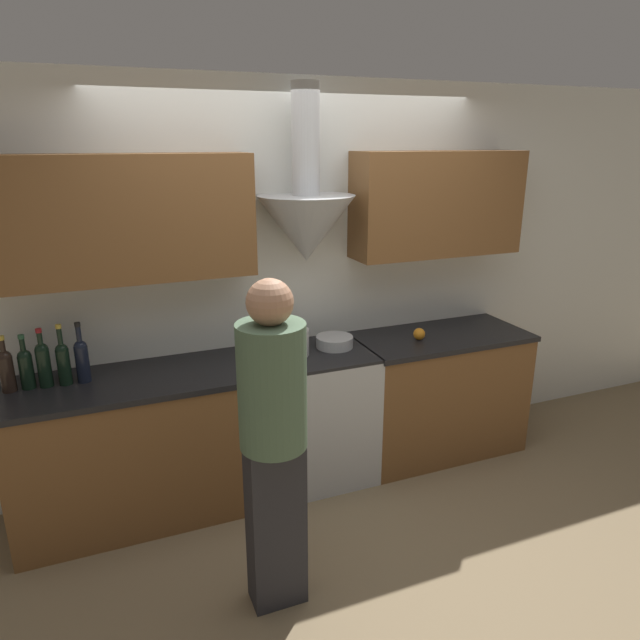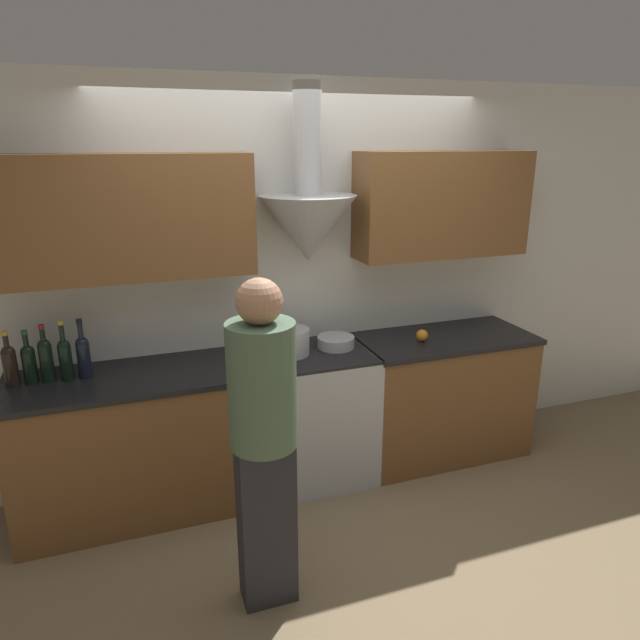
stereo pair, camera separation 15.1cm
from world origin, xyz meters
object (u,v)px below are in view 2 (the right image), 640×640
object	(u,v)px
stove_range	(315,414)
person_foreground_left	(264,433)
mixing_bowl	(336,342)
stock_pot	(290,342)
orange_fruit	(422,335)
wine_bottle_2	(46,358)
wine_bottle_3	(65,357)
wine_bottle_0	(10,363)
wine_bottle_1	(29,362)
wine_bottle_4	(83,354)

from	to	relation	value
stove_range	person_foreground_left	size ratio (longest dim) A/B	0.54
mixing_bowl	stock_pot	bearing A→B (deg)	-176.71
stove_range	orange_fruit	bearing A→B (deg)	-3.01
orange_fruit	stove_range	bearing A→B (deg)	176.99
orange_fruit	person_foreground_left	world-z (taller)	person_foreground_left
wine_bottle_2	wine_bottle_3	world-z (taller)	wine_bottle_3
wine_bottle_0	wine_bottle_2	xyz separation A→B (m)	(0.19, -0.00, 0.01)
wine_bottle_1	stove_range	bearing A→B (deg)	-2.55
wine_bottle_0	wine_bottle_1	xyz separation A→B (m)	(0.10, 0.01, -0.01)
wine_bottle_3	orange_fruit	bearing A→B (deg)	-2.47
orange_fruit	mixing_bowl	bearing A→B (deg)	172.13
wine_bottle_1	wine_bottle_3	bearing A→B (deg)	-5.33
mixing_bowl	orange_fruit	xyz separation A→B (m)	(0.60, -0.08, 0.00)
wine_bottle_3	stock_pot	world-z (taller)	wine_bottle_3
wine_bottle_2	stock_pot	distance (m)	1.42
wine_bottle_0	wine_bottle_2	world-z (taller)	wine_bottle_2
wine_bottle_4	mixing_bowl	size ratio (longest dim) A/B	1.44
wine_bottle_1	wine_bottle_4	bearing A→B (deg)	-3.39
wine_bottle_4	orange_fruit	size ratio (longest dim) A/B	4.35
wine_bottle_2	wine_bottle_4	world-z (taller)	wine_bottle_4
wine_bottle_4	wine_bottle_3	bearing A→B (deg)	-179.56
stove_range	stock_pot	bearing A→B (deg)	171.56
stove_range	mixing_bowl	xyz separation A→B (m)	(0.16, 0.04, 0.48)
stock_pot	orange_fruit	distance (m)	0.93
wine_bottle_1	mixing_bowl	bearing A→B (deg)	-0.99
stove_range	orange_fruit	xyz separation A→B (m)	(0.76, -0.04, 0.49)
orange_fruit	wine_bottle_2	bearing A→B (deg)	177.42
wine_bottle_1	orange_fruit	distance (m)	2.44
wine_bottle_1	wine_bottle_4	size ratio (longest dim) A/B	0.89
wine_bottle_0	orange_fruit	distance (m)	2.54
wine_bottle_0	wine_bottle_1	bearing A→B (deg)	4.05
wine_bottle_1	wine_bottle_4	distance (m)	0.29
wine_bottle_2	wine_bottle_0	bearing A→B (deg)	179.35
stock_pot	mixing_bowl	xyz separation A→B (m)	(0.33, 0.02, -0.05)
wine_bottle_2	wine_bottle_4	bearing A→B (deg)	-2.38
wine_bottle_0	person_foreground_left	world-z (taller)	person_foreground_left
mixing_bowl	orange_fruit	size ratio (longest dim) A/B	3.02
wine_bottle_4	stock_pot	bearing A→B (deg)	-1.56
wine_bottle_4	orange_fruit	xyz separation A→B (m)	(2.15, -0.10, -0.10)
wine_bottle_3	person_foreground_left	world-z (taller)	person_foreground_left
stove_range	mixing_bowl	world-z (taller)	mixing_bowl
stock_pot	orange_fruit	bearing A→B (deg)	-3.97
stove_range	person_foreground_left	xyz separation A→B (m)	(-0.59, -0.98, 0.47)
stove_range	wine_bottle_2	world-z (taller)	wine_bottle_2
wine_bottle_4	mixing_bowl	xyz separation A→B (m)	(1.55, -0.01, -0.10)
wine_bottle_3	wine_bottle_4	bearing A→B (deg)	0.44
wine_bottle_1	wine_bottle_3	world-z (taller)	wine_bottle_3
stove_range	orange_fruit	size ratio (longest dim) A/B	11.10
stock_pot	orange_fruit	xyz separation A→B (m)	(0.93, -0.06, -0.04)
wine_bottle_3	mixing_bowl	bearing A→B (deg)	-0.48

